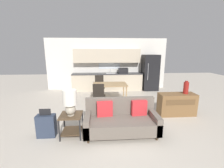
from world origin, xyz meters
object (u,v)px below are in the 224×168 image
Objects in this scene: credenza at (177,104)px; dining_chair_far_left at (100,85)px; dining_chair_near_left at (99,95)px; suitcase at (46,126)px; couch at (121,120)px; refrigerator at (150,73)px; vase at (186,88)px; dining_table at (110,85)px; side_table at (71,121)px; table_lamp at (70,101)px.

credenza is 3.45m from dining_chair_far_left.
suitcase is (-1.25, -1.77, -0.22)m from dining_chair_near_left.
credenza is (1.96, 0.97, 0.02)m from couch.
suitcase is (-3.92, -4.27, -0.64)m from refrigerator.
couch is 2.48m from vase.
dining_chair_far_left reaches higher than suitcase.
dining_table reaches higher than side_table.
table_lamp is 1.50× the size of vase.
refrigerator is at bearing 47.42° from suitcase.
credenza is (3.19, 1.04, -0.02)m from side_table.
credenza is 0.61m from vase.
dining_chair_far_left is (0.64, 3.40, -0.41)m from table_lamp.
table_lamp is at bearing -127.61° from refrigerator.
dining_chair_far_left is at bearing -84.19° from dining_chair_near_left.
credenza is 2.81× the size of vase.
vase is at bearing 14.40° from suitcase.
table_lamp reaches higher than vase.
refrigerator reaches higher than side_table.
dining_chair_near_left is at bearing -95.43° from dining_chair_far_left.
refrigerator is 5.83m from suitcase.
dining_chair_far_left and dining_chair_near_left have the same top height.
dining_chair_near_left reaches higher than suitcase.
side_table is 0.48× the size of credenza.
vase reaches higher than couch.
dining_chair_far_left is 3.60m from suitcase.
refrigerator is at bearing -131.04° from dining_chair_near_left.
table_lamp is 3.61m from vase.
dining_table is 3.28× the size of vase.
suitcase is at bearing -164.72° from credenza.
dining_chair_far_left is at bearing 140.24° from vase.
side_table is 0.78× the size of suitcase.
couch is 1.84m from suitcase.
table_lamp reaches higher than credenza.
side_table is at bearing 75.73° from dining_chair_near_left.
couch is (-2.08, -4.20, -0.59)m from refrigerator.
couch is 1.93× the size of dining_chair_far_left.
side_table is (-3.32, -4.27, -0.55)m from refrigerator.
couch is 3.36m from dining_chair_far_left.
vase is (3.44, 1.07, -0.01)m from table_lamp.
dining_table is at bearing 144.38° from credenza.
dining_chair_far_left is (-2.54, 2.33, 0.15)m from credenza.
vase is at bearing 17.31° from table_lamp.
dining_chair_near_left is (-0.59, 1.70, 0.17)m from couch.
dining_chair_far_left is 1.60m from dining_chair_near_left.
dining_chair_near_left is at bearing -136.87° from refrigerator.
refrigerator is 1.98× the size of dining_chair_far_left.
dining_chair_near_left is at bearing -119.90° from dining_table.
dining_chair_far_left reaches higher than couch.
dining_chair_near_left is at bearing 163.97° from credenza.
table_lamp reaches higher than suitcase.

